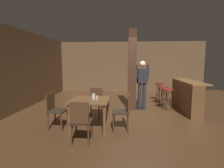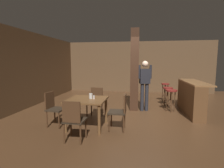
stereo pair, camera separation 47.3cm
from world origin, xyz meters
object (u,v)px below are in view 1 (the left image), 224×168
at_px(standing_person, 142,82).
at_px(chair_east, 124,110).
at_px(salt_shaker, 97,97).
at_px(chair_west, 55,108).
at_px(dining_table, 90,104).
at_px(bar_stool_mid, 163,91).
at_px(bar_counter, 186,96).
at_px(napkin_cup, 94,96).
at_px(bar_stool_far, 159,88).
at_px(bar_stool_near, 168,94).
at_px(chair_south, 81,120).
at_px(chair_north, 95,101).

bearing_deg(standing_person, chair_east, -108.75).
bearing_deg(salt_shaker, standing_person, 54.07).
bearing_deg(chair_west, dining_table, 1.78).
height_order(dining_table, chair_east, chair_east).
height_order(standing_person, bar_stool_mid, standing_person).
bearing_deg(bar_counter, chair_west, -154.82).
xyz_separation_m(standing_person, bar_counter, (1.49, -0.02, -0.47)).
xyz_separation_m(chair_east, standing_person, (0.63, 1.85, 0.50)).
bearing_deg(chair_east, napkin_cup, 173.42).
relative_size(napkin_cup, salt_shaker, 1.38).
xyz_separation_m(bar_counter, bar_stool_far, (-0.60, 1.52, 0.05)).
distance_m(napkin_cup, bar_stool_near, 2.93).
bearing_deg(bar_counter, bar_stool_mid, 127.25).
relative_size(dining_table, chair_south, 1.08).
relative_size(bar_counter, bar_stool_mid, 2.83).
bearing_deg(bar_counter, napkin_cup, -148.88).
distance_m(chair_south, salt_shaker, 0.94).
distance_m(napkin_cup, bar_stool_mid, 3.43).
distance_m(standing_person, bar_stool_mid, 1.26).
distance_m(dining_table, standing_person, 2.38).
relative_size(salt_shaker, bar_stool_mid, 0.13).
height_order(chair_south, standing_person, standing_person).
xyz_separation_m(dining_table, bar_counter, (2.98, 1.80, -0.09)).
bearing_deg(bar_counter, chair_east, -139.15).
xyz_separation_m(chair_west, standing_person, (2.39, 1.84, 0.50)).
distance_m(dining_table, bar_stool_near, 3.02).
relative_size(dining_table, standing_person, 0.56).
bearing_deg(bar_stool_far, bar_counter, -68.47).
bearing_deg(standing_person, napkin_cup, -128.42).
bearing_deg(chair_west, chair_east, -0.32).
distance_m(chair_east, napkin_cup, 0.83).
relative_size(chair_east, salt_shaker, 9.19).
xyz_separation_m(chair_south, bar_counter, (3.00, 2.66, 0.03)).
bearing_deg(dining_table, chair_west, -178.22).
distance_m(chair_east, bar_stool_near, 2.43).
xyz_separation_m(chair_east, bar_counter, (2.12, 1.83, 0.03)).
height_order(chair_west, bar_stool_mid, chair_west).
bearing_deg(napkin_cup, chair_east, -6.58).
height_order(bar_counter, bar_stool_far, bar_counter).
height_order(bar_stool_near, bar_stool_far, bar_stool_far).
relative_size(chair_south, bar_stool_near, 1.19).
height_order(chair_south, bar_stool_far, chair_south).
distance_m(standing_person, bar_stool_far, 1.79).
distance_m(chair_west, bar_counter, 4.29).
height_order(chair_north, chair_south, same).
distance_m(chair_west, bar_stool_far, 4.68).
relative_size(chair_east, napkin_cup, 6.65).
relative_size(chair_north, bar_stool_near, 1.19).
bearing_deg(bar_counter, bar_stool_near, 174.10).
relative_size(napkin_cup, bar_stool_far, 0.17).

